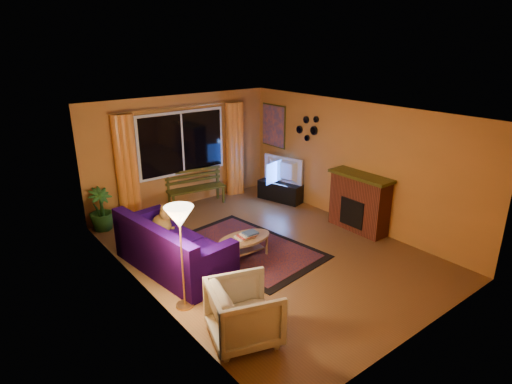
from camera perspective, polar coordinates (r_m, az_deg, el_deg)
floor at (r=7.84m, az=1.36°, el=-7.90°), size 4.50×6.00×0.02m
ceiling at (r=7.03m, az=1.53°, el=10.61°), size 4.50×6.00×0.02m
wall_back at (r=9.75m, az=-9.90°, el=5.35°), size 4.50×0.02×2.50m
wall_left at (r=6.24m, az=-14.84°, el=-3.33°), size 0.02×6.00×2.50m
wall_right at (r=8.88m, az=12.81°, el=3.74°), size 0.02×6.00×2.50m
window at (r=9.65m, az=-9.78°, el=6.43°), size 2.00×0.02×1.30m
curtain_rod at (r=9.46m, az=-9.93°, el=11.10°), size 3.20×0.03×0.03m
curtain_left at (r=9.14m, az=-16.90°, el=2.96°), size 0.36×0.36×2.24m
curtain_right at (r=10.36m, az=-2.92°, el=5.73°), size 0.36×0.36×2.24m
bench at (r=9.93m, az=-7.93°, el=-0.63°), size 1.38×0.59×0.40m
potted_plant at (r=9.04m, az=-19.97°, el=-2.19°), size 0.62×0.62×0.87m
sofa at (r=7.21m, az=-10.97°, el=-6.82°), size 1.20×2.30×0.89m
dog at (r=7.54m, az=-12.50°, el=-3.76°), size 0.37×0.48×0.48m
armchair at (r=5.55m, az=-1.59°, el=-15.40°), size 1.00×1.03×0.86m
floor_lamp at (r=6.05m, az=-9.85°, el=-8.71°), size 0.26×0.26×1.54m
rug at (r=7.91m, az=-1.17°, el=-7.46°), size 2.04×2.88×0.02m
coffee_table at (r=7.56m, az=-1.54°, el=-7.34°), size 1.04×1.04×0.37m
tv_console at (r=10.13m, az=3.24°, el=0.08°), size 0.64×1.13×0.45m
television at (r=9.96m, az=3.30°, el=2.92°), size 0.39×1.05×0.60m
fireplace at (r=8.71m, az=13.59°, el=-1.51°), size 0.40×1.20×1.10m
mirror_cluster at (r=9.57m, az=6.83°, el=8.61°), size 0.06×0.60×0.56m
painting at (r=10.43m, az=2.36°, el=8.82°), size 0.04×0.76×0.96m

